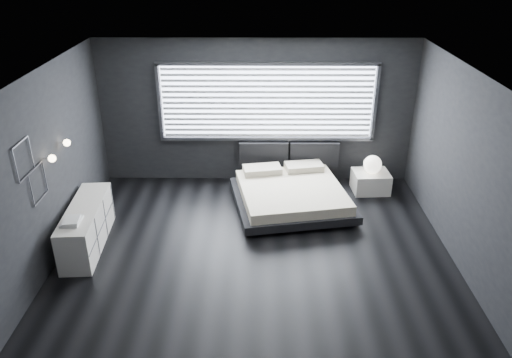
{
  "coord_description": "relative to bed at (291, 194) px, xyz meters",
  "views": [
    {
      "loc": [
        0.05,
        -6.4,
        4.4
      ],
      "look_at": [
        0.0,
        0.85,
        0.9
      ],
      "focal_mm": 35.0,
      "sensor_mm": 36.0,
      "label": 1
    }
  ],
  "objects": [
    {
      "name": "book_stack",
      "position": [
        -3.3,
        -1.77,
        0.47
      ],
      "size": [
        0.27,
        0.35,
        0.07
      ],
      "color": "silver",
      "rests_on": "dresser"
    },
    {
      "name": "headboard",
      "position": [
        0.01,
        1.05,
        0.33
      ],
      "size": [
        1.96,
        0.16,
        0.52
      ],
      "color": "black",
      "rests_on": "ground"
    },
    {
      "name": "wall_art_upper",
      "position": [
        -3.6,
        -2.14,
        1.61
      ],
      "size": [
        0.01,
        0.48,
        0.48
      ],
      "color": "#47474C",
      "rests_on": "ground"
    },
    {
      "name": "bed",
      "position": [
        0.0,
        0.0,
        0.0
      ],
      "size": [
        2.3,
        2.23,
        0.52
      ],
      "color": "black",
      "rests_on": "ground"
    },
    {
      "name": "nightstand",
      "position": [
        1.56,
        0.62,
        -0.04
      ],
      "size": [
        0.7,
        0.6,
        0.39
      ],
      "primitive_type": "cube",
      "rotation": [
        0.0,
        0.0,
        0.06
      ],
      "color": "white",
      "rests_on": "ground"
    },
    {
      "name": "sconce_near",
      "position": [
        -3.51,
        -1.54,
        1.36
      ],
      "size": [
        0.18,
        0.11,
        0.11
      ],
      "color": "silver",
      "rests_on": "ground"
    },
    {
      "name": "wall_art_lower",
      "position": [
        -3.6,
        -1.89,
        1.14
      ],
      "size": [
        0.01,
        0.48,
        0.48
      ],
      "color": "#47474C",
      "rests_on": "ground"
    },
    {
      "name": "room",
      "position": [
        -0.63,
        -1.59,
        1.16
      ],
      "size": [
        6.04,
        6.0,
        2.8
      ],
      "color": "black",
      "rests_on": "ground"
    },
    {
      "name": "window",
      "position": [
        -0.43,
        1.11,
        1.37
      ],
      "size": [
        4.14,
        0.09,
        1.52
      ],
      "color": "white",
      "rests_on": "ground"
    },
    {
      "name": "dresser",
      "position": [
        -3.28,
        -1.3,
        0.1
      ],
      "size": [
        0.59,
        1.73,
        0.68
      ],
      "color": "white",
      "rests_on": "ground"
    },
    {
      "name": "orb_lamp",
      "position": [
        1.56,
        0.62,
        0.32
      ],
      "size": [
        0.34,
        0.34,
        0.34
      ],
      "primitive_type": "sphere",
      "color": "white",
      "rests_on": "nightstand"
    },
    {
      "name": "sconce_far",
      "position": [
        -3.51,
        -0.94,
        1.36
      ],
      "size": [
        0.18,
        0.11,
        0.11
      ],
      "color": "silver",
      "rests_on": "ground"
    }
  ]
}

